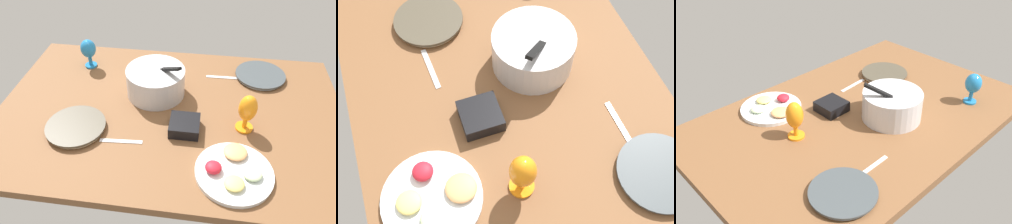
% 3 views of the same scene
% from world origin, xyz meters
% --- Properties ---
extents(ground_plane, '(1.60, 1.04, 0.04)m').
position_xyz_m(ground_plane, '(0.00, 0.00, -0.02)').
color(ground_plane, brown).
extents(dinner_plate_left, '(0.26, 0.26, 0.03)m').
position_xyz_m(dinner_plate_left, '(-0.38, -0.18, 0.01)').
color(dinner_plate_left, beige).
rests_on(dinner_plate_left, ground_plane).
extents(dinner_plate_right, '(0.26, 0.26, 0.02)m').
position_xyz_m(dinner_plate_right, '(0.44, 0.33, 0.01)').
color(dinner_plate_right, silver).
rests_on(dinner_plate_right, ground_plane).
extents(mixing_bowl, '(0.28, 0.28, 0.20)m').
position_xyz_m(mixing_bowl, '(-0.08, 0.12, 0.07)').
color(mixing_bowl, silver).
rests_on(mixing_bowl, ground_plane).
extents(fruit_platter, '(0.30, 0.30, 0.05)m').
position_xyz_m(fruit_platter, '(0.29, -0.33, 0.02)').
color(fruit_platter, silver).
rests_on(fruit_platter, ground_plane).
extents(hurricane_glass_orange, '(0.08, 0.08, 0.18)m').
position_xyz_m(hurricane_glass_orange, '(0.34, -0.07, 0.10)').
color(hurricane_glass_orange, orange).
rests_on(hurricane_glass_orange, ground_plane).
extents(square_bowl_black, '(0.13, 0.13, 0.05)m').
position_xyz_m(square_bowl_black, '(0.08, -0.12, 0.03)').
color(square_bowl_black, black).
rests_on(square_bowl_black, ground_plane).
extents(fork_by_left_plate, '(0.18, 0.03, 0.01)m').
position_xyz_m(fork_by_left_plate, '(-0.17, -0.22, 0.00)').
color(fork_by_left_plate, silver).
rests_on(fork_by_left_plate, ground_plane).
extents(fork_by_right_plate, '(0.18, 0.02, 0.01)m').
position_xyz_m(fork_by_right_plate, '(0.25, 0.30, 0.00)').
color(fork_by_right_plate, silver).
rests_on(fork_by_right_plate, ground_plane).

